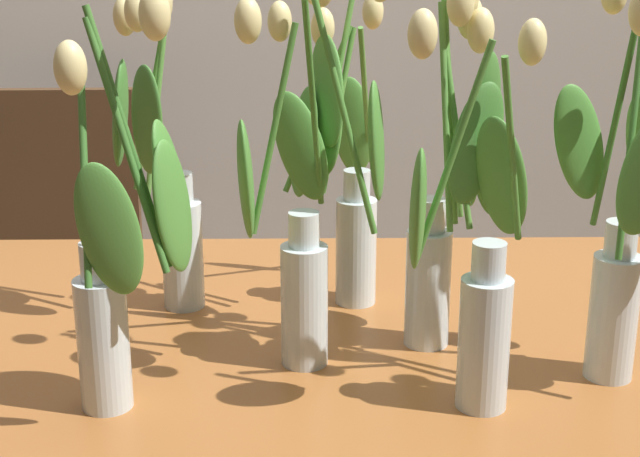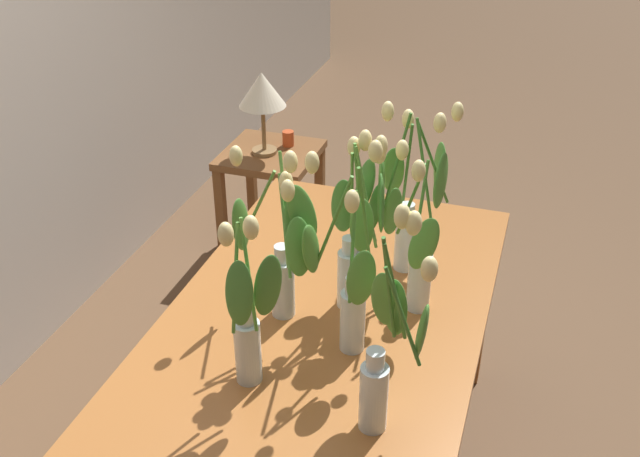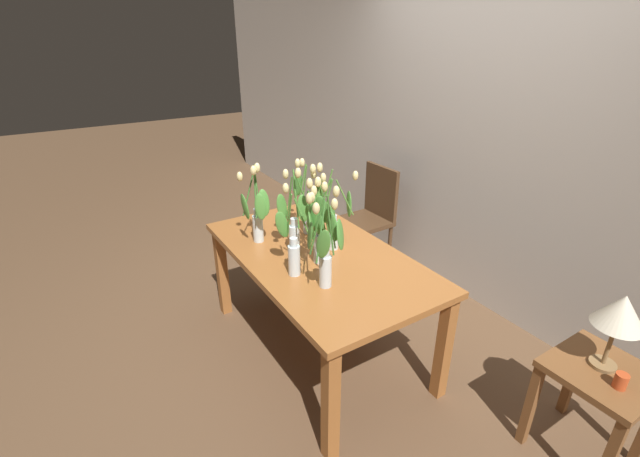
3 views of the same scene
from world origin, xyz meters
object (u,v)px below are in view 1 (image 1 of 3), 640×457
tulip_vase_2 (478,282)px  tulip_vase_4 (307,226)px  tulip_vase_5 (451,202)px  tulip_vase_6 (632,224)px  dining_chair (61,247)px  tulip_vase_3 (167,203)px  tulip_vase_1 (120,270)px  dining_table (362,381)px  tulip_vase_0 (342,175)px

tulip_vase_2 → tulip_vase_4: 0.26m
tulip_vase_5 → tulip_vase_6: 0.25m
dining_chair → tulip_vase_5: bearing=-51.5°
dining_chair → tulip_vase_6: bearing=-47.5°
tulip_vase_3 → tulip_vase_1: bearing=-91.7°
dining_table → tulip_vase_3: (-0.31, 0.09, 0.27)m
tulip_vase_2 → tulip_vase_3: same height
tulip_vase_2 → dining_table: bearing=119.7°
tulip_vase_0 → tulip_vase_1: tulip_vase_1 is taller
tulip_vase_5 → dining_table: bearing=151.6°
tulip_vase_2 → dining_chair: bearing=124.9°
tulip_vase_0 → tulip_vase_5: 0.23m
dining_table → tulip_vase_6: (0.35, -0.17, 0.32)m
tulip_vase_0 → tulip_vase_1: (-0.29, -0.36, -0.03)m
tulip_vase_0 → tulip_vase_6: (0.38, -0.27, 0.00)m
dining_table → tulip_vase_5: 0.35m
dining_table → tulip_vase_4: tulip_vase_4 is taller
tulip_vase_1 → tulip_vase_4: bearing=33.4°
dining_table → tulip_vase_2: size_ratio=3.09×
tulip_vase_6 → tulip_vase_4: bearing=171.3°
tulip_vase_1 → tulip_vase_4: 0.28m
dining_table → dining_chair: (-0.75, 1.03, -0.12)m
dining_table → tulip_vase_0: (-0.03, 0.10, 0.32)m
dining_chair → tulip_vase_1: bearing=-71.7°
tulip_vase_3 → tulip_vase_4: 0.30m
tulip_vase_0 → tulip_vase_5: size_ratio=1.01×
tulip_vase_3 → tulip_vase_6: tulip_vase_6 is taller
tulip_vase_5 → tulip_vase_1: bearing=-156.6°
tulip_vase_1 → tulip_vase_5: bearing=23.4°
dining_table → tulip_vase_3: tulip_vase_3 is taller
dining_table → tulip_vase_1: 0.50m
tulip_vase_1 → tulip_vase_5: (0.44, 0.19, 0.03)m
dining_table → tulip_vase_1: tulip_vase_1 is taller
dining_chair → tulip_vase_0: bearing=-52.1°
tulip_vase_6 → dining_chair: bearing=132.5°
dining_table → tulip_vase_2: bearing=-60.3°
tulip_vase_3 → tulip_vase_6: bearing=-21.3°
tulip_vase_3 → dining_chair: 1.11m
tulip_vase_0 → tulip_vase_6: same height
tulip_vase_0 → tulip_vase_2: size_ratio=1.07×
tulip_vase_1 → tulip_vase_3: tulip_vase_1 is taller
tulip_vase_2 → tulip_vase_3: size_ratio=1.00×
tulip_vase_1 → tulip_vase_2: tulip_vase_1 is taller
dining_table → tulip_vase_4: (-0.09, -0.10, 0.30)m
tulip_vase_0 → tulip_vase_4: size_ratio=0.96×
tulip_vase_0 → tulip_vase_5: bearing=-48.4°
tulip_vase_1 → dining_chair: (-0.42, 1.28, -0.41)m
dining_table → tulip_vase_1: (-0.32, -0.26, 0.29)m
tulip_vase_0 → tulip_vase_2: tulip_vase_0 is taller
dining_table → tulip_vase_1: bearing=-141.4°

